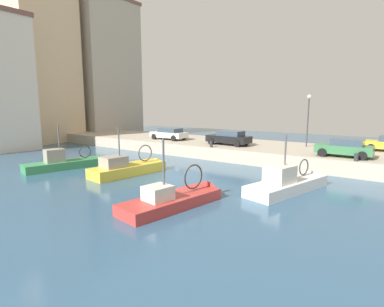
{
  "coord_description": "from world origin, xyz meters",
  "views": [
    {
      "loc": [
        -16.1,
        -13.0,
        5.04
      ],
      "look_at": [
        3.28,
        1.23,
        1.2
      ],
      "focal_mm": 28.17,
      "sensor_mm": 36.0,
      "label": 1
    }
  ],
  "objects_px": {
    "fishing_boat_red": "(178,203)",
    "mooring_bollard_south": "(356,157)",
    "parked_car_black": "(229,138)",
    "mooring_bollard_mid": "(211,144)",
    "parked_car_white": "(169,134)",
    "parked_car_green": "(345,148)",
    "fishing_boat_green": "(69,166)",
    "fishing_boat_white": "(290,188)",
    "quay_streetlamp": "(308,112)",
    "fishing_boat_yellow": "(132,172)"
  },
  "relations": [
    {
      "from": "fishing_boat_green",
      "to": "parked_car_white",
      "type": "height_order",
      "value": "fishing_boat_green"
    },
    {
      "from": "fishing_boat_yellow",
      "to": "fishing_boat_white",
      "type": "xyz_separation_m",
      "value": [
        2.63,
        -11.02,
        0.02
      ]
    },
    {
      "from": "fishing_boat_green",
      "to": "fishing_boat_white",
      "type": "height_order",
      "value": "fishing_boat_green"
    },
    {
      "from": "fishing_boat_yellow",
      "to": "parked_car_green",
      "type": "height_order",
      "value": "fishing_boat_yellow"
    },
    {
      "from": "fishing_boat_green",
      "to": "mooring_bollard_south",
      "type": "relative_size",
      "value": 12.94
    },
    {
      "from": "parked_car_white",
      "to": "quay_streetlamp",
      "type": "bearing_deg",
      "value": -77.73
    },
    {
      "from": "parked_car_green",
      "to": "mooring_bollard_south",
      "type": "distance_m",
      "value": 1.82
    },
    {
      "from": "fishing_boat_green",
      "to": "parked_car_black",
      "type": "bearing_deg",
      "value": -32.45
    },
    {
      "from": "fishing_boat_yellow",
      "to": "fishing_boat_red",
      "type": "relative_size",
      "value": 1.02
    },
    {
      "from": "parked_car_white",
      "to": "quay_streetlamp",
      "type": "relative_size",
      "value": 0.9
    },
    {
      "from": "fishing_boat_red",
      "to": "parked_car_black",
      "type": "bearing_deg",
      "value": 19.72
    },
    {
      "from": "fishing_boat_yellow",
      "to": "parked_car_black",
      "type": "relative_size",
      "value": 1.52
    },
    {
      "from": "parked_car_white",
      "to": "parked_car_black",
      "type": "distance_m",
      "value": 7.8
    },
    {
      "from": "parked_car_white",
      "to": "fishing_boat_green",
      "type": "bearing_deg",
      "value": 179.71
    },
    {
      "from": "parked_car_black",
      "to": "mooring_bollard_mid",
      "type": "height_order",
      "value": "parked_car_black"
    },
    {
      "from": "parked_car_white",
      "to": "parked_car_black",
      "type": "bearing_deg",
      "value": -90.88
    },
    {
      "from": "fishing_boat_green",
      "to": "quay_streetlamp",
      "type": "distance_m",
      "value": 21.66
    },
    {
      "from": "fishing_boat_yellow",
      "to": "mooring_bollard_mid",
      "type": "xyz_separation_m",
      "value": [
        8.41,
        -1.64,
        1.35
      ]
    },
    {
      "from": "parked_car_white",
      "to": "parked_car_green",
      "type": "bearing_deg",
      "value": -93.37
    },
    {
      "from": "parked_car_black",
      "to": "mooring_bollard_mid",
      "type": "bearing_deg",
      "value": 168.16
    },
    {
      "from": "mooring_bollard_mid",
      "to": "mooring_bollard_south",
      "type": "bearing_deg",
      "value": -90.0
    },
    {
      "from": "fishing_boat_yellow",
      "to": "fishing_boat_white",
      "type": "height_order",
      "value": "fishing_boat_yellow"
    },
    {
      "from": "parked_car_green",
      "to": "quay_streetlamp",
      "type": "distance_m",
      "value": 6.3
    },
    {
      "from": "mooring_bollard_mid",
      "to": "parked_car_green",
      "type": "bearing_deg",
      "value": -82.45
    },
    {
      "from": "mooring_bollard_mid",
      "to": "fishing_boat_green",
      "type": "bearing_deg",
      "value": 143.52
    },
    {
      "from": "mooring_bollard_mid",
      "to": "quay_streetlamp",
      "type": "bearing_deg",
      "value": -51.23
    },
    {
      "from": "fishing_boat_yellow",
      "to": "quay_streetlamp",
      "type": "height_order",
      "value": "quay_streetlamp"
    },
    {
      "from": "fishing_boat_green",
      "to": "mooring_bollard_south",
      "type": "height_order",
      "value": "fishing_boat_green"
    },
    {
      "from": "fishing_boat_white",
      "to": "fishing_boat_green",
      "type": "bearing_deg",
      "value": 104.0
    },
    {
      "from": "mooring_bollard_south",
      "to": "mooring_bollard_mid",
      "type": "xyz_separation_m",
      "value": [
        0.0,
        12.0,
        0.0
      ]
    },
    {
      "from": "fishing_boat_yellow",
      "to": "mooring_bollard_south",
      "type": "height_order",
      "value": "fishing_boat_yellow"
    },
    {
      "from": "fishing_boat_green",
      "to": "fishing_boat_red",
      "type": "xyz_separation_m",
      "value": [
        -1.96,
        -13.0,
        -0.04
      ]
    },
    {
      "from": "fishing_boat_yellow",
      "to": "mooring_bollard_mid",
      "type": "bearing_deg",
      "value": -11.01
    },
    {
      "from": "fishing_boat_red",
      "to": "mooring_bollard_south",
      "type": "distance_m",
      "value": 13.57
    },
    {
      "from": "fishing_boat_white",
      "to": "parked_car_green",
      "type": "height_order",
      "value": "fishing_boat_white"
    },
    {
      "from": "mooring_bollard_south",
      "to": "parked_car_green",
      "type": "bearing_deg",
      "value": 34.58
    },
    {
      "from": "fishing_boat_red",
      "to": "parked_car_black",
      "type": "xyz_separation_m",
      "value": [
        14.32,
        5.13,
        1.83
      ]
    },
    {
      "from": "parked_car_black",
      "to": "fishing_boat_red",
      "type": "bearing_deg",
      "value": -160.28
    },
    {
      "from": "parked_car_white",
      "to": "parked_car_green",
      "type": "distance_m",
      "value": 18.32
    },
    {
      "from": "parked_car_black",
      "to": "quay_streetlamp",
      "type": "relative_size",
      "value": 0.92
    },
    {
      "from": "fishing_boat_green",
      "to": "fishing_boat_red",
      "type": "bearing_deg",
      "value": -98.57
    },
    {
      "from": "parked_car_black",
      "to": "mooring_bollard_mid",
      "type": "distance_m",
      "value": 2.51
    },
    {
      "from": "parked_car_green",
      "to": "fishing_boat_white",
      "type": "bearing_deg",
      "value": 167.43
    },
    {
      "from": "parked_car_white",
      "to": "fishing_boat_yellow",
      "type": "bearing_deg",
      "value": -152.66
    },
    {
      "from": "quay_streetlamp",
      "to": "parked_car_white",
      "type": "bearing_deg",
      "value": 102.27
    },
    {
      "from": "fishing_boat_green",
      "to": "fishing_boat_white",
      "type": "relative_size",
      "value": 0.99
    },
    {
      "from": "fishing_boat_yellow",
      "to": "mooring_bollard_south",
      "type": "xyz_separation_m",
      "value": [
        8.41,
        -13.64,
        1.35
      ]
    },
    {
      "from": "mooring_bollard_south",
      "to": "quay_streetlamp",
      "type": "distance_m",
      "value": 8.09
    },
    {
      "from": "parked_car_green",
      "to": "mooring_bollard_south",
      "type": "bearing_deg",
      "value": -145.42
    },
    {
      "from": "fishing_boat_yellow",
      "to": "parked_car_green",
      "type": "xyz_separation_m",
      "value": [
        9.87,
        -12.63,
        1.78
      ]
    }
  ]
}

